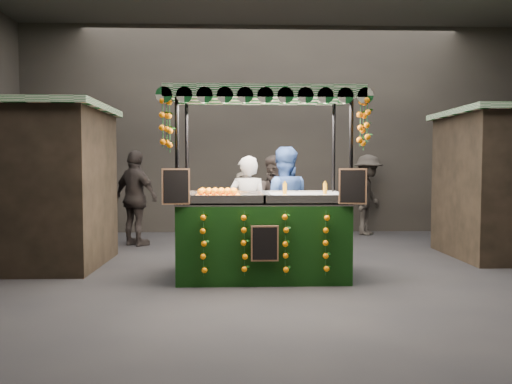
{
  "coord_description": "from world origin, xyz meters",
  "views": [
    {
      "loc": [
        -0.78,
        -7.12,
        1.61
      ],
      "look_at": [
        -0.52,
        0.53,
        1.21
      ],
      "focal_mm": 34.93,
      "sensor_mm": 36.0,
      "label": 1
    }
  ],
  "objects": [
    {
      "name": "ground",
      "position": [
        0.0,
        0.0,
        0.0
      ],
      "size": [
        12.0,
        12.0,
        0.0
      ],
      "primitive_type": "plane",
      "color": "black",
      "rests_on": "ground"
    },
    {
      "name": "market_hall",
      "position": [
        0.0,
        0.0,
        3.38
      ],
      "size": [
        12.1,
        10.1,
        5.05
      ],
      "color": "black",
      "rests_on": "ground"
    },
    {
      "name": "neighbour_stall_left",
      "position": [
        -4.4,
        1.0,
        1.31
      ],
      "size": [
        3.0,
        2.2,
        2.6
      ],
      "color": "black",
      "rests_on": "ground"
    },
    {
      "name": "juice_stall",
      "position": [
        -0.43,
        0.03,
        0.83
      ],
      "size": [
        2.76,
        1.62,
        2.67
      ],
      "color": "black",
      "rests_on": "ground"
    },
    {
      "name": "vendor_grey",
      "position": [
        -0.64,
        0.98,
        0.89
      ],
      "size": [
        0.65,
        0.43,
        1.78
      ],
      "rotation": [
        0.0,
        0.0,
        3.15
      ],
      "color": "gray",
      "rests_on": "ground"
    },
    {
      "name": "vendor_blue",
      "position": [
        -0.04,
        1.2,
        0.97
      ],
      "size": [
        0.98,
        0.79,
        1.94
      ],
      "rotation": [
        0.0,
        0.0,
        3.08
      ],
      "color": "#2B488A",
      "rests_on": "ground"
    },
    {
      "name": "shopper_0",
      "position": [
        -0.71,
        1.8,
        0.75
      ],
      "size": [
        0.55,
        0.37,
        1.51
      ],
      "rotation": [
        0.0,
        0.0,
        -0.01
      ],
      "color": "#2D2924",
      "rests_on": "ground"
    },
    {
      "name": "shopper_1",
      "position": [
        -0.09,
        1.8,
        0.91
      ],
      "size": [
        1.04,
        0.91,
        1.81
      ],
      "rotation": [
        0.0,
        0.0,
        -0.29
      ],
      "color": "black",
      "rests_on": "ground"
    },
    {
      "name": "shopper_2",
      "position": [
        -2.87,
        2.99,
        0.97
      ],
      "size": [
        1.2,
        1.04,
        1.93
      ],
      "rotation": [
        0.0,
        0.0,
        2.52
      ],
      "color": "black",
      "rests_on": "ground"
    },
    {
      "name": "shopper_3",
      "position": [
        2.24,
        4.41,
        0.94
      ],
      "size": [
        1.25,
        1.4,
        1.88
      ],
      "rotation": [
        0.0,
        0.0,
        0.99
      ],
      "color": "#292521",
      "rests_on": "ground"
    },
    {
      "name": "shopper_4",
      "position": [
        -4.5,
        4.03,
        0.83
      ],
      "size": [
        0.82,
        0.54,
        1.66
      ],
      "rotation": [
        0.0,
        0.0,
        3.13
      ],
      "color": "#2E2725",
      "rests_on": "ground"
    },
    {
      "name": "shopper_5",
      "position": [
        4.5,
        2.57,
        0.89
      ],
      "size": [
        1.54,
        1.53,
        1.78
      ],
      "rotation": [
        0.0,
        0.0,
        2.37
      ],
      "color": "#282221",
      "rests_on": "ground"
    }
  ]
}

